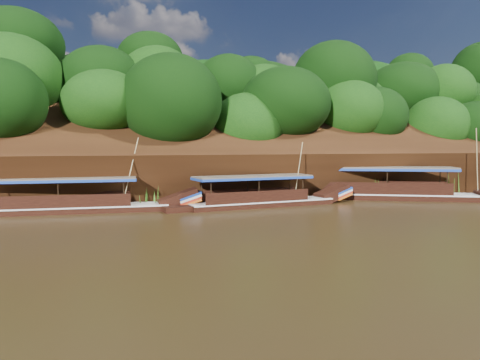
% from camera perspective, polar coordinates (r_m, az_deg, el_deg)
% --- Properties ---
extents(ground, '(160.00, 160.00, 0.00)m').
position_cam_1_polar(ground, '(26.70, 5.17, -5.32)').
color(ground, black).
rests_on(ground, ground).
extents(riverbank, '(120.00, 30.06, 19.40)m').
position_cam_1_polar(riverbank, '(48.03, -6.02, 1.23)').
color(riverbank, black).
rests_on(riverbank, ground).
extents(boat_0, '(15.45, 9.68, 6.20)m').
position_cam_1_polar(boat_0, '(40.31, 19.64, -1.42)').
color(boat_0, black).
rests_on(boat_0, ground).
extents(boat_1, '(13.16, 3.22, 5.07)m').
position_cam_1_polar(boat_1, '(34.17, 3.66, -2.33)').
color(boat_1, black).
rests_on(boat_1, ground).
extents(boat_2, '(14.77, 3.32, 5.39)m').
position_cam_1_polar(boat_2, '(32.69, -18.38, -2.83)').
color(boat_2, black).
rests_on(boat_2, ground).
extents(reeds, '(49.58, 2.82, 2.03)m').
position_cam_1_polar(reeds, '(34.78, -4.68, -1.64)').
color(reeds, '#386E1B').
rests_on(reeds, ground).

